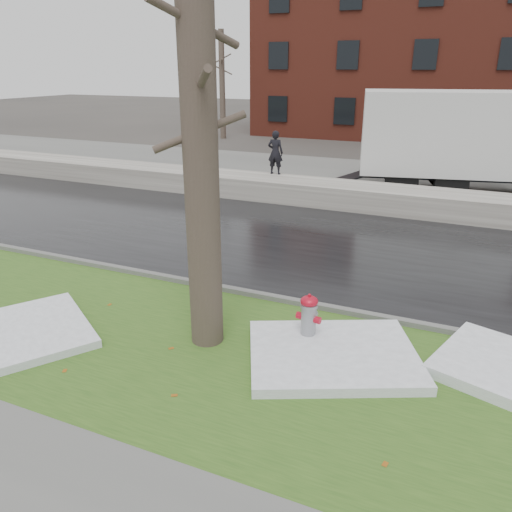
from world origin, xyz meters
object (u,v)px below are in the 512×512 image
at_px(fire_hydrant, 309,317).
at_px(box_truck, 476,141).
at_px(worker, 275,153).
at_px(tree, 200,137).

bearing_deg(fire_hydrant, box_truck, 87.43).
bearing_deg(worker, box_truck, -158.34).
xyz_separation_m(tree, worker, (-2.79, 10.17, -1.91)).
relative_size(fire_hydrant, worker, 0.57).
xyz_separation_m(fire_hydrant, tree, (-1.59, -0.61, 2.92)).
distance_m(fire_hydrant, worker, 10.57).
bearing_deg(box_truck, tree, -118.27).
distance_m(box_truck, worker, 7.11).
bearing_deg(tree, fire_hydrant, 20.91).
distance_m(fire_hydrant, box_truck, 12.68).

